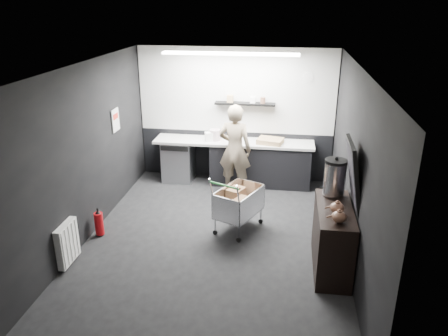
# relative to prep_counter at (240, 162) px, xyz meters

# --- Properties ---
(floor) EXTENTS (5.50, 5.50, 0.00)m
(floor) POSITION_rel_prep_counter_xyz_m (-0.14, -2.42, -0.46)
(floor) COLOR black
(floor) RESTS_ON ground
(ceiling) EXTENTS (5.50, 5.50, 0.00)m
(ceiling) POSITION_rel_prep_counter_xyz_m (-0.14, -2.42, 2.24)
(ceiling) COLOR silver
(ceiling) RESTS_ON wall_back
(wall_back) EXTENTS (5.50, 0.00, 5.50)m
(wall_back) POSITION_rel_prep_counter_xyz_m (-0.14, 0.33, 0.89)
(wall_back) COLOR black
(wall_back) RESTS_ON floor
(wall_front) EXTENTS (5.50, 0.00, 5.50)m
(wall_front) POSITION_rel_prep_counter_xyz_m (-0.14, -5.17, 0.89)
(wall_front) COLOR black
(wall_front) RESTS_ON floor
(wall_left) EXTENTS (0.00, 5.50, 5.50)m
(wall_left) POSITION_rel_prep_counter_xyz_m (-2.14, -2.42, 0.89)
(wall_left) COLOR black
(wall_left) RESTS_ON floor
(wall_right) EXTENTS (0.00, 5.50, 5.50)m
(wall_right) POSITION_rel_prep_counter_xyz_m (1.86, -2.42, 0.89)
(wall_right) COLOR black
(wall_right) RESTS_ON floor
(kitchen_wall_panel) EXTENTS (3.95, 0.02, 1.70)m
(kitchen_wall_panel) POSITION_rel_prep_counter_xyz_m (-0.14, 0.31, 1.39)
(kitchen_wall_panel) COLOR silver
(kitchen_wall_panel) RESTS_ON wall_back
(dado_panel) EXTENTS (3.95, 0.02, 1.00)m
(dado_panel) POSITION_rel_prep_counter_xyz_m (-0.14, 0.31, 0.04)
(dado_panel) COLOR black
(dado_panel) RESTS_ON wall_back
(floating_shelf) EXTENTS (1.20, 0.22, 0.04)m
(floating_shelf) POSITION_rel_prep_counter_xyz_m (0.06, 0.20, 1.16)
(floating_shelf) COLOR black
(floating_shelf) RESTS_ON wall_back
(wall_clock) EXTENTS (0.20, 0.03, 0.20)m
(wall_clock) POSITION_rel_prep_counter_xyz_m (1.26, 0.30, 1.69)
(wall_clock) COLOR white
(wall_clock) RESTS_ON wall_back
(poster) EXTENTS (0.02, 0.30, 0.40)m
(poster) POSITION_rel_prep_counter_xyz_m (-2.12, -1.12, 1.09)
(poster) COLOR silver
(poster) RESTS_ON wall_left
(poster_red_band) EXTENTS (0.02, 0.22, 0.10)m
(poster_red_band) POSITION_rel_prep_counter_xyz_m (-2.11, -1.12, 1.16)
(poster_red_band) COLOR red
(poster_red_band) RESTS_ON poster
(radiator) EXTENTS (0.10, 0.50, 0.60)m
(radiator) POSITION_rel_prep_counter_xyz_m (-2.08, -3.32, -0.11)
(radiator) COLOR white
(radiator) RESTS_ON wall_left
(ceiling_strip) EXTENTS (2.40, 0.20, 0.04)m
(ceiling_strip) POSITION_rel_prep_counter_xyz_m (-0.14, -0.57, 2.21)
(ceiling_strip) COLOR white
(ceiling_strip) RESTS_ON ceiling
(prep_counter) EXTENTS (3.20, 0.61, 0.90)m
(prep_counter) POSITION_rel_prep_counter_xyz_m (0.00, 0.00, 0.00)
(prep_counter) COLOR black
(prep_counter) RESTS_ON floor
(person) EXTENTS (0.70, 0.52, 1.75)m
(person) POSITION_rel_prep_counter_xyz_m (-0.05, -0.45, 0.42)
(person) COLOR beige
(person) RESTS_ON floor
(shopping_cart) EXTENTS (0.86, 1.09, 0.97)m
(shopping_cart) POSITION_rel_prep_counter_xyz_m (0.20, -1.93, 0.00)
(shopping_cart) COLOR silver
(shopping_cart) RESTS_ON floor
(sideboard) EXTENTS (0.53, 1.25, 1.87)m
(sideboard) POSITION_rel_prep_counter_xyz_m (1.62, -2.81, 0.13)
(sideboard) COLOR black
(sideboard) RESTS_ON floor
(fire_extinguisher) EXTENTS (0.14, 0.14, 0.46)m
(fire_extinguisher) POSITION_rel_prep_counter_xyz_m (-1.99, -2.47, -0.23)
(fire_extinguisher) COLOR #B30B11
(fire_extinguisher) RESTS_ON floor
(cardboard_box) EXTENTS (0.55, 0.46, 0.10)m
(cardboard_box) POSITION_rel_prep_counter_xyz_m (0.60, -0.05, 0.49)
(cardboard_box) COLOR tan
(cardboard_box) RESTS_ON prep_counter
(pink_tub) EXTENTS (0.22, 0.22, 0.22)m
(pink_tub) POSITION_rel_prep_counter_xyz_m (-0.51, 0.00, 0.55)
(pink_tub) COLOR beige
(pink_tub) RESTS_ON prep_counter
(white_container) EXTENTS (0.23, 0.21, 0.17)m
(white_container) POSITION_rel_prep_counter_xyz_m (-0.60, -0.05, 0.53)
(white_container) COLOR white
(white_container) RESTS_ON prep_counter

